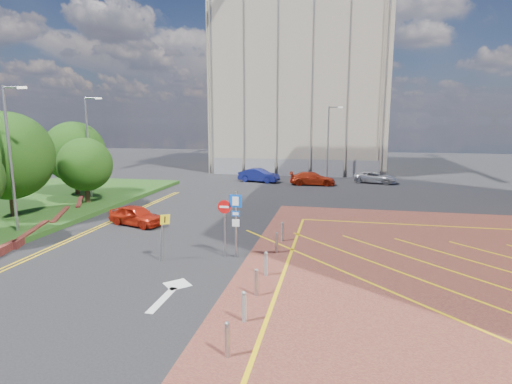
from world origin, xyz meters
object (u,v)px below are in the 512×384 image
(tree_d, at_px, (74,152))
(warning_sign, at_px, (163,231))
(tree_b, at_px, (7,156))
(sign_cluster, at_px, (232,217))
(lamp_left_far, at_px, (89,143))
(lamp_left_near, at_px, (11,154))
(tree_c, at_px, (85,165))
(car_blue_back, at_px, (259,175))
(car_red_left, at_px, (136,215))
(lamp_back, at_px, (329,140))
(car_silver_back, at_px, (375,177))
(car_red_back, at_px, (312,178))

(tree_d, bearing_deg, warning_sign, -43.61)
(tree_b, relative_size, sign_cluster, 2.11)
(lamp_left_far, relative_size, warning_sign, 3.57)
(tree_d, xyz_separation_m, lamp_left_far, (2.08, -1.00, 0.79))
(tree_d, xyz_separation_m, lamp_left_near, (4.08, -11.00, 0.79))
(tree_c, height_order, car_blue_back, tree_c)
(tree_b, distance_m, car_red_left, 9.17)
(car_blue_back, bearing_deg, lamp_back, -52.32)
(tree_d, relative_size, lamp_left_far, 0.76)
(car_blue_back, bearing_deg, car_red_left, -179.74)
(tree_c, height_order, lamp_left_near, lamp_left_near)
(sign_cluster, relative_size, car_blue_back, 0.74)
(tree_b, distance_m, lamp_back, 30.21)
(lamp_back, bearing_deg, car_red_left, -116.45)
(lamp_back, xyz_separation_m, car_silver_back, (4.97, -1.65, -3.75))
(tree_b, bearing_deg, warning_sign, -21.97)
(tree_b, xyz_separation_m, tree_d, (-1.00, 8.00, -0.37))
(car_blue_back, bearing_deg, lamp_left_near, 169.71)
(car_red_back, bearing_deg, tree_d, 116.44)
(lamp_back, bearing_deg, tree_d, -143.91)
(lamp_left_far, relative_size, sign_cluster, 2.50)
(lamp_back, bearing_deg, warning_sign, -103.46)
(warning_sign, relative_size, car_blue_back, 0.52)
(tree_c, distance_m, warning_sign, 14.97)
(warning_sign, relative_size, car_silver_back, 0.51)
(tree_d, xyz_separation_m, sign_cluster, (16.80, -12.02, -1.92))
(tree_c, distance_m, lamp_left_near, 8.20)
(sign_cluster, bearing_deg, car_red_left, 148.35)
(car_red_left, distance_m, car_red_back, 20.64)
(lamp_back, xyz_separation_m, sign_cluster, (-3.78, -27.02, -2.41))
(warning_sign, height_order, car_red_back, warning_sign)
(sign_cluster, xyz_separation_m, warning_sign, (-2.96, -1.16, -0.52))
(tree_b, relative_size, car_red_back, 1.48)
(lamp_left_far, bearing_deg, car_blue_back, 47.96)
(warning_sign, bearing_deg, car_silver_back, 66.17)
(lamp_left_near, relative_size, car_blue_back, 1.85)
(sign_cluster, height_order, car_silver_back, sign_cluster)
(lamp_left_far, bearing_deg, tree_d, 154.32)
(lamp_left_near, height_order, warning_sign, lamp_left_near)
(tree_d, bearing_deg, lamp_left_far, -25.68)
(car_red_back, bearing_deg, warning_sign, 164.63)
(tree_b, height_order, car_blue_back, tree_b)
(tree_c, bearing_deg, lamp_left_far, 114.71)
(tree_d, bearing_deg, car_blue_back, 40.79)
(tree_b, xyz_separation_m, warning_sign, (12.83, -5.18, -2.81))
(warning_sign, bearing_deg, tree_b, 158.03)
(car_blue_back, bearing_deg, car_silver_back, -69.58)
(tree_c, distance_m, lamp_left_far, 2.65)
(tree_b, bearing_deg, lamp_left_near, -44.25)
(car_red_left, xyz_separation_m, car_red_back, (9.75, 18.19, 0.04))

